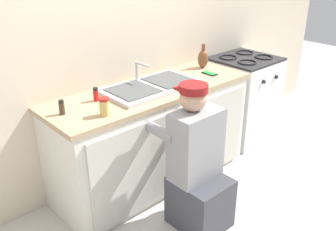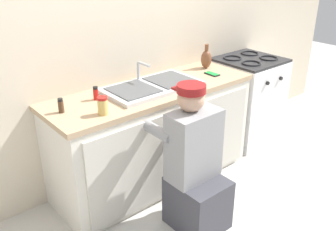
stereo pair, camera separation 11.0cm
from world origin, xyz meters
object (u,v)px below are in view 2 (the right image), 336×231
Objects in this scene: plumber_person at (195,171)px; cell_phone at (212,74)px; spice_bottle_red at (96,93)px; stove_range at (247,99)px; condiment_jar at (103,106)px; spice_bottle_pepper at (61,106)px; sink_double_basin at (152,86)px; vase_decorative at (206,59)px.

plumber_person is 7.89× the size of cell_phone.
spice_bottle_red is 0.75× the size of cell_phone.
stove_range is at bearing 25.11° from plumber_person.
stove_range is at bearing 5.73° from condiment_jar.
condiment_jar is (0.21, -0.22, 0.01)m from spice_bottle_pepper.
condiment_jar is 1.22m from cell_phone.
sink_double_basin is 1.34m from stove_range.
cell_phone is (0.63, -0.07, -0.01)m from sink_double_basin.
plumber_person is (-1.40, -0.65, 0.01)m from stove_range.
stove_range is 2.11m from spice_bottle_pepper.
plumber_person reaches higher than cell_phone.
sink_double_basin reaches higher than condiment_jar.
vase_decorative is at bearing 8.16° from sink_double_basin.
spice_bottle_red is (-0.35, 0.74, 0.47)m from plumber_person.
condiment_jar is at bearing -110.57° from spice_bottle_red.
condiment_jar is at bearing -162.02° from sink_double_basin.
sink_double_basin is 0.64m from cell_phone.
vase_decorative is (-0.53, 0.11, 0.52)m from stove_range.
spice_bottle_pepper is at bearing 179.15° from stove_range.
plumber_person is 10.52× the size of spice_bottle_pepper.
stove_range is at bearing -2.67° from spice_bottle_red.
spice_bottle_red is (-1.74, 0.08, 0.48)m from stove_range.
spice_bottle_pepper is 1.52m from vase_decorative.
stove_range is 1.54m from plumber_person.
cell_phone is at bearing -6.46° from sink_double_basin.
condiment_jar is at bearing 133.66° from plumber_person.
sink_double_basin is at bearing -9.44° from spice_bottle_red.
cell_phone is at bearing -7.74° from spice_bottle_red.
sink_double_basin reaches higher than cell_phone.
stove_range is 3.95× the size of vase_decorative.
sink_double_basin is at bearing 173.54° from cell_phone.
spice_bottle_red is at bearing 115.31° from plumber_person.
stove_range is 8.65× the size of spice_bottle_red.
condiment_jar is at bearing -167.42° from vase_decorative.
spice_bottle_red is 0.28m from condiment_jar.
spice_bottle_pepper is 1.42m from cell_phone.
plumber_person is at bearing -64.69° from spice_bottle_red.
stove_range is 8.65× the size of spice_bottle_pepper.
cell_phone is at bearing -119.12° from vase_decorative.
sink_double_basin reaches higher than spice_bottle_red.
stove_range reaches higher than cell_phone.
plumber_person is (-0.13, -0.66, -0.44)m from sink_double_basin.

